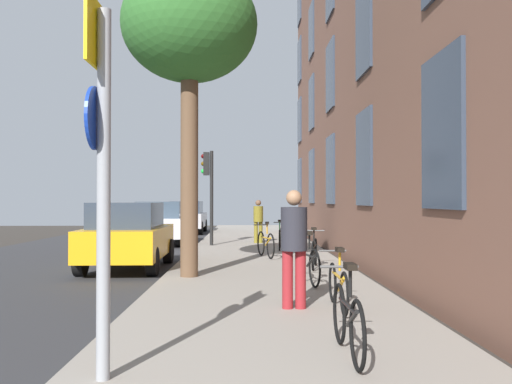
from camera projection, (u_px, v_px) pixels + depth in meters
ground_plane at (134, 260)px, 15.47m from camera, size 41.80×41.80×0.00m
road_asphalt at (59, 260)px, 15.43m from camera, size 7.00×38.00×0.01m
sidewalk at (259, 258)px, 15.53m from camera, size 4.20×38.00×0.12m
sign_post at (101, 157)px, 4.85m from camera, size 0.16×0.60×3.34m
traffic_light at (209, 180)px, 19.19m from camera, size 0.43×0.24×3.28m
tree_near at (190, 29)px, 11.42m from camera, size 2.81×2.81×6.40m
bicycle_0 at (348, 320)px, 5.55m from camera, size 0.42×1.63×0.95m
bicycle_1 at (338, 285)px, 7.95m from camera, size 0.42×1.67×0.90m
bicycle_2 at (307, 263)px, 10.35m from camera, size 0.44×1.67×0.99m
bicycle_3 at (314, 252)px, 12.76m from camera, size 0.47×1.62×0.95m
bicycle_4 at (266, 243)px, 15.14m from camera, size 0.54×1.61×0.98m
bicycle_5 at (280, 238)px, 17.54m from camera, size 0.42×1.69×0.95m
pedestrian_0 at (294, 241)px, 8.01m from camera, size 0.52×0.52×1.72m
pedestrian_1 at (258, 218)px, 20.23m from camera, size 0.49×0.49×1.57m
car_0 at (128, 235)px, 13.39m from camera, size 1.82×3.96×1.62m
car_1 at (161, 222)px, 20.97m from camera, size 2.06×4.32×1.62m
car_2 at (187, 217)px, 28.01m from camera, size 1.78×4.32×1.62m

